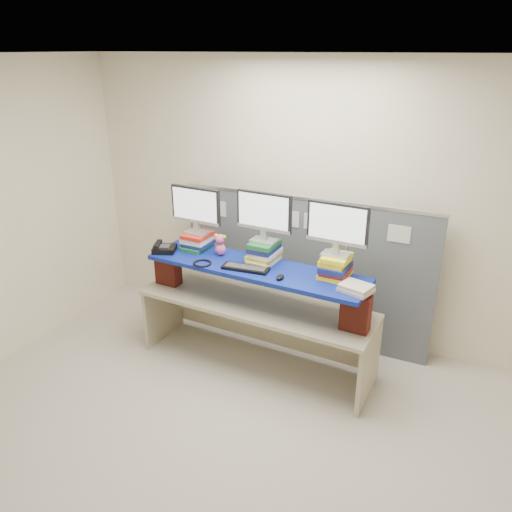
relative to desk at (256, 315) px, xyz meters
The scene contains 18 objects.
room 1.42m from the desk, 79.05° to the right, with size 5.00×4.00×2.80m.
cubicle_partition 0.74m from the desk, 72.25° to the left, with size 2.60×0.06×1.53m.
desk is the anchor object (origin of this frame).
brick_pier_left 1.00m from the desk, behind, with size 0.24×0.13×0.32m, color maroon.
brick_pier_right 1.00m from the desk, ahead, with size 0.24×0.13×0.32m, color maroon.
blue_board 0.48m from the desk, 90.00° to the left, with size 2.04×0.51×0.04m, color navy.
book_stack_left 0.92m from the desk, 167.00° to the left, with size 0.25×0.31×0.16m.
book_stack_center 0.61m from the desk, 78.26° to the left, with size 0.27×0.32×0.20m.
book_stack_right 0.92m from the desk, ahead, with size 0.25×0.31×0.20m.
monitor_left 1.16m from the desk, 167.40° to the left, with size 0.52×0.16×0.45m.
monitor_center 0.96m from the desk, 78.89° to the left, with size 0.52×0.16×0.45m.
monitor_right 1.18m from the desk, ahead, with size 0.52×0.16×0.45m.
keyboard 0.52m from the desk, 119.61° to the right, with size 0.43×0.18×0.03m.
mouse 0.61m from the desk, 27.37° to the right, with size 0.06×0.11×0.03m, color black.
desk_phone 1.09m from the desk, behind, with size 0.26×0.25×0.09m.
headset 0.70m from the desk, 161.16° to the right, with size 0.17×0.17×0.02m, color black.
plush_toy 0.74m from the desk, 166.61° to the left, with size 0.12×0.09×0.21m.
binder_stack 1.08m from the desk, ahead, with size 0.29×0.26×0.06m.
Camera 1 is at (1.48, -2.59, 2.84)m, focal length 35.00 mm.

